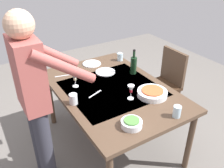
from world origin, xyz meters
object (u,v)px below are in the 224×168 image
(dining_table, at_px, (112,93))
(side_bowl_salad, at_px, (132,123))
(dinner_plate_near, at_px, (105,72))
(water_cup_near_right, at_px, (120,57))
(serving_bowl_pasta, at_px, (152,93))
(wine_glass_left, at_px, (75,78))
(water_cup_near_left, at_px, (73,99))
(dinner_plate_far, at_px, (92,64))
(wine_glass_right, at_px, (131,90))
(water_cup_far_left, at_px, (177,112))
(chair_near, at_px, (166,80))
(wine_bottle, at_px, (134,65))
(person_server, at_px, (35,97))

(dining_table, relative_size, side_bowl_salad, 8.85)
(side_bowl_salad, bearing_deg, dinner_plate_near, -17.80)
(water_cup_near_right, distance_m, serving_bowl_pasta, 0.90)
(dinner_plate_near, bearing_deg, wine_glass_left, 105.02)
(water_cup_near_left, bearing_deg, dinner_plate_far, -38.54)
(wine_glass_right, relative_size, dinner_plate_near, 0.66)
(water_cup_near_right, distance_m, water_cup_far_left, 1.28)
(chair_near, xyz_separation_m, water_cup_far_left, (-0.84, 0.69, 0.28))
(chair_near, xyz_separation_m, wine_glass_left, (0.10, 1.23, 0.33))
(water_cup_near_left, height_order, serving_bowl_pasta, water_cup_near_left)
(chair_near, xyz_separation_m, water_cup_near_right, (0.41, 0.46, 0.28))
(dining_table, relative_size, serving_bowl_pasta, 5.31)
(wine_bottle, relative_size, dinner_plate_far, 1.29)
(chair_near, relative_size, wine_glass_right, 6.03)
(side_bowl_salad, height_order, dinner_plate_near, side_bowl_salad)
(water_cup_near_left, xyz_separation_m, serving_bowl_pasta, (-0.28, -0.73, -0.02))
(dinner_plate_near, distance_m, dinner_plate_far, 0.29)
(wine_bottle, relative_size, wine_glass_left, 1.96)
(water_cup_far_left, bearing_deg, chair_near, -39.52)
(water_cup_near_left, relative_size, dinner_plate_near, 0.45)
(dining_table, height_order, water_cup_near_right, water_cup_near_right)
(wine_glass_left, distance_m, water_cup_far_left, 1.09)
(wine_glass_left, height_order, dinner_plate_near, wine_glass_left)
(dining_table, bearing_deg, water_cup_far_left, -162.24)
(chair_near, relative_size, wine_glass_left, 6.03)
(chair_near, xyz_separation_m, dinner_plate_near, (0.22, 0.80, 0.23))
(wine_glass_right, bearing_deg, dinner_plate_far, -2.61)
(chair_near, distance_m, wine_glass_right, 1.01)
(wine_bottle, bearing_deg, dinner_plate_near, 54.22)
(wine_bottle, height_order, dinner_plate_far, wine_bottle)
(chair_near, bearing_deg, water_cup_near_right, 48.21)
(water_cup_near_left, bearing_deg, person_server, 93.97)
(dining_table, bearing_deg, chair_near, -81.90)
(dining_table, height_order, wine_glass_right, wine_glass_right)
(chair_near, distance_m, water_cup_near_left, 1.42)
(chair_near, relative_size, dinner_plate_near, 3.96)
(water_cup_far_left, bearing_deg, wine_glass_right, 21.95)
(wine_glass_right, relative_size, water_cup_far_left, 1.39)
(water_cup_near_left, distance_m, water_cup_near_right, 1.10)
(chair_near, distance_m, wine_glass_left, 1.28)
(wine_glass_right, xyz_separation_m, water_cup_far_left, (-0.44, -0.18, -0.05))
(water_cup_near_left, xyz_separation_m, water_cup_far_left, (-0.66, -0.69, 0.00))
(dining_table, xyz_separation_m, chair_near, (0.13, -0.92, -0.16))
(dining_table, xyz_separation_m, water_cup_far_left, (-0.71, -0.23, 0.12))
(wine_glass_left, xyz_separation_m, water_cup_far_left, (-0.94, -0.54, -0.05))
(wine_glass_right, distance_m, water_cup_far_left, 0.48)
(person_server, distance_m, wine_glass_right, 0.88)
(person_server, xyz_separation_m, wine_glass_left, (0.31, -0.49, -0.10))
(water_cup_far_left, bearing_deg, side_bowl_salad, 76.49)
(serving_bowl_pasta, bearing_deg, wine_bottle, -14.15)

